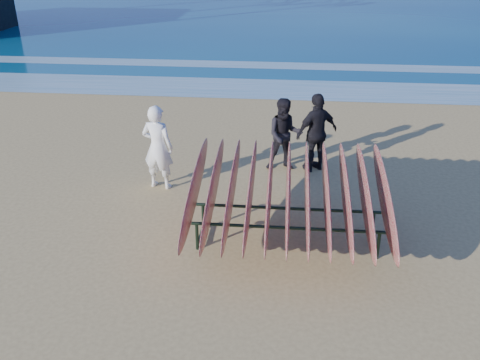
{
  "coord_description": "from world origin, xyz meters",
  "views": [
    {
      "loc": [
        0.78,
        -7.05,
        4.77
      ],
      "look_at": [
        0.0,
        0.8,
        0.95
      ],
      "focal_mm": 38.0,
      "sensor_mm": 36.0,
      "label": 1
    }
  ],
  "objects_px": {
    "surfboard_rack": "(288,194)",
    "person_white": "(158,147)",
    "person_dark_a": "(285,135)",
    "person_dark_b": "(317,133)"
  },
  "relations": [
    {
      "from": "surfboard_rack",
      "to": "person_dark_a",
      "type": "bearing_deg",
      "value": 91.79
    },
    {
      "from": "person_white",
      "to": "surfboard_rack",
      "type": "bearing_deg",
      "value": 154.76
    },
    {
      "from": "surfboard_rack",
      "to": "person_white",
      "type": "height_order",
      "value": "person_white"
    },
    {
      "from": "person_dark_a",
      "to": "person_dark_b",
      "type": "bearing_deg",
      "value": -4.12
    },
    {
      "from": "surfboard_rack",
      "to": "person_white",
      "type": "relative_size",
      "value": 1.81
    },
    {
      "from": "person_dark_a",
      "to": "person_dark_b",
      "type": "relative_size",
      "value": 0.93
    },
    {
      "from": "surfboard_rack",
      "to": "person_dark_a",
      "type": "distance_m",
      "value": 3.09
    },
    {
      "from": "person_dark_b",
      "to": "surfboard_rack",
      "type": "bearing_deg",
      "value": 46.29
    },
    {
      "from": "person_white",
      "to": "person_dark_b",
      "type": "height_order",
      "value": "person_white"
    },
    {
      "from": "person_white",
      "to": "person_dark_a",
      "type": "distance_m",
      "value": 2.8
    }
  ]
}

